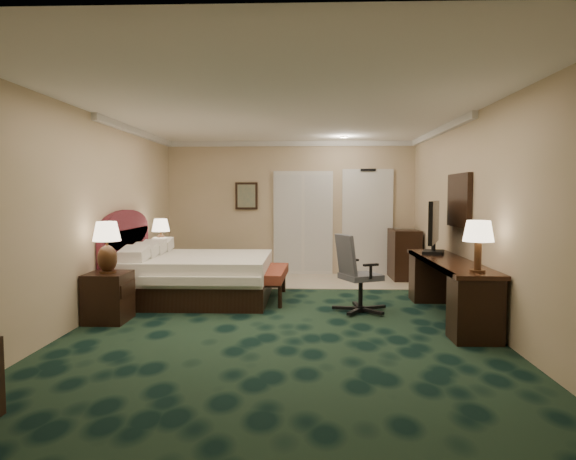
{
  "coord_description": "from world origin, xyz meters",
  "views": [
    {
      "loc": [
        0.31,
        -6.68,
        1.64
      ],
      "look_at": [
        0.05,
        0.6,
        1.13
      ],
      "focal_mm": 32.0,
      "sensor_mm": 36.0,
      "label": 1
    }
  ],
  "objects_px": {
    "desk": "(448,289)",
    "minibar": "(404,254)",
    "lamp_near": "(107,247)",
    "bed": "(201,277)",
    "desk_chair": "(361,273)",
    "nightstand_near": "(108,297)",
    "nightstand_far": "(161,270)",
    "tv": "(434,228)",
    "lamp_far": "(161,236)",
    "bed_bench": "(269,284)"
  },
  "relations": [
    {
      "from": "desk",
      "to": "minibar",
      "type": "relative_size",
      "value": 2.79
    },
    {
      "from": "lamp_near",
      "to": "bed",
      "type": "bearing_deg",
      "value": 59.52
    },
    {
      "from": "desk_chair",
      "to": "nightstand_near",
      "type": "bearing_deg",
      "value": 166.25
    },
    {
      "from": "nightstand_far",
      "to": "tv",
      "type": "distance_m",
      "value": 4.67
    },
    {
      "from": "tv",
      "to": "nightstand_far",
      "type": "bearing_deg",
      "value": -177.84
    },
    {
      "from": "lamp_near",
      "to": "desk",
      "type": "distance_m",
      "value": 4.46
    },
    {
      "from": "desk_chair",
      "to": "minibar",
      "type": "bearing_deg",
      "value": 43.37
    },
    {
      "from": "nightstand_near",
      "to": "desk",
      "type": "bearing_deg",
      "value": 4.48
    },
    {
      "from": "nightstand_near",
      "to": "lamp_far",
      "type": "xyz_separation_m",
      "value": [
        0.02,
        2.36,
        0.6
      ]
    },
    {
      "from": "nightstand_far",
      "to": "desk",
      "type": "relative_size",
      "value": 0.23
    },
    {
      "from": "lamp_near",
      "to": "bed_bench",
      "type": "xyz_separation_m",
      "value": [
        1.96,
        1.48,
        -0.72
      ]
    },
    {
      "from": "desk_chair",
      "to": "minibar",
      "type": "relative_size",
      "value": 1.14
    },
    {
      "from": "nightstand_near",
      "to": "lamp_near",
      "type": "distance_m",
      "value": 0.65
    },
    {
      "from": "nightstand_far",
      "to": "lamp_near",
      "type": "xyz_separation_m",
      "value": [
        0.01,
        -2.41,
        0.65
      ]
    },
    {
      "from": "bed",
      "to": "desk_chair",
      "type": "height_order",
      "value": "desk_chair"
    },
    {
      "from": "bed",
      "to": "nightstand_near",
      "type": "distance_m",
      "value": 1.71
    },
    {
      "from": "bed",
      "to": "desk_chair",
      "type": "xyz_separation_m",
      "value": [
        2.41,
        -0.82,
        0.21
      ]
    },
    {
      "from": "nightstand_far",
      "to": "minibar",
      "type": "xyz_separation_m",
      "value": [
        4.43,
        1.08,
        0.16
      ]
    },
    {
      "from": "bed",
      "to": "lamp_near",
      "type": "relative_size",
      "value": 3.23
    },
    {
      "from": "nightstand_near",
      "to": "nightstand_far",
      "type": "distance_m",
      "value": 2.38
    },
    {
      "from": "lamp_near",
      "to": "minibar",
      "type": "xyz_separation_m",
      "value": [
        4.42,
        3.49,
        -0.48
      ]
    },
    {
      "from": "nightstand_far",
      "to": "desk",
      "type": "height_order",
      "value": "desk"
    },
    {
      "from": "lamp_far",
      "to": "bed_bench",
      "type": "distance_m",
      "value": 2.26
    },
    {
      "from": "minibar",
      "to": "lamp_far",
      "type": "bearing_deg",
      "value": -166.01
    },
    {
      "from": "nightstand_far",
      "to": "bed",
      "type": "bearing_deg",
      "value": -45.58
    },
    {
      "from": "nightstand_near",
      "to": "lamp_near",
      "type": "bearing_deg",
      "value": -70.06
    },
    {
      "from": "bed_bench",
      "to": "nightstand_far",
      "type": "bearing_deg",
      "value": 157.18
    },
    {
      "from": "lamp_far",
      "to": "bed_bench",
      "type": "bearing_deg",
      "value": -24.9
    },
    {
      "from": "tv",
      "to": "desk_chair",
      "type": "height_order",
      "value": "tv"
    },
    {
      "from": "nightstand_far",
      "to": "lamp_near",
      "type": "distance_m",
      "value": 2.49
    },
    {
      "from": "lamp_far",
      "to": "desk_chair",
      "type": "xyz_separation_m",
      "value": [
        3.28,
        -1.72,
        -0.37
      ]
    },
    {
      "from": "tv",
      "to": "minibar",
      "type": "relative_size",
      "value": 1.03
    },
    {
      "from": "bed_bench",
      "to": "tv",
      "type": "bearing_deg",
      "value": -7.57
    },
    {
      "from": "nightstand_near",
      "to": "tv",
      "type": "bearing_deg",
      "value": 13.3
    },
    {
      "from": "tv",
      "to": "minibar",
      "type": "height_order",
      "value": "tv"
    },
    {
      "from": "bed_bench",
      "to": "minibar",
      "type": "bearing_deg",
      "value": 41.49
    },
    {
      "from": "bed_bench",
      "to": "tv",
      "type": "xyz_separation_m",
      "value": [
        2.41,
        -0.42,
        0.91
      ]
    },
    {
      "from": "bed",
      "to": "bed_bench",
      "type": "height_order",
      "value": "bed"
    },
    {
      "from": "bed",
      "to": "minibar",
      "type": "distance_m",
      "value": 4.06
    },
    {
      "from": "bed_bench",
      "to": "desk",
      "type": "height_order",
      "value": "desk"
    },
    {
      "from": "lamp_near",
      "to": "desk",
      "type": "height_order",
      "value": "lamp_near"
    },
    {
      "from": "nightstand_near",
      "to": "bed_bench",
      "type": "distance_m",
      "value": 2.45
    },
    {
      "from": "bed",
      "to": "nightstand_near",
      "type": "xyz_separation_m",
      "value": [
        -0.89,
        -1.46,
        -0.02
      ]
    },
    {
      "from": "lamp_near",
      "to": "tv",
      "type": "relative_size",
      "value": 0.67
    },
    {
      "from": "lamp_far",
      "to": "minibar",
      "type": "relative_size",
      "value": 0.61
    },
    {
      "from": "lamp_far",
      "to": "tv",
      "type": "relative_size",
      "value": 0.59
    },
    {
      "from": "lamp_far",
      "to": "desk",
      "type": "distance_m",
      "value": 4.87
    },
    {
      "from": "nightstand_far",
      "to": "lamp_near",
      "type": "bearing_deg",
      "value": -89.68
    },
    {
      "from": "nightstand_far",
      "to": "lamp_far",
      "type": "height_order",
      "value": "lamp_far"
    },
    {
      "from": "nightstand_near",
      "to": "tv",
      "type": "xyz_separation_m",
      "value": [
        4.39,
        1.04,
        0.84
      ]
    }
  ]
}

